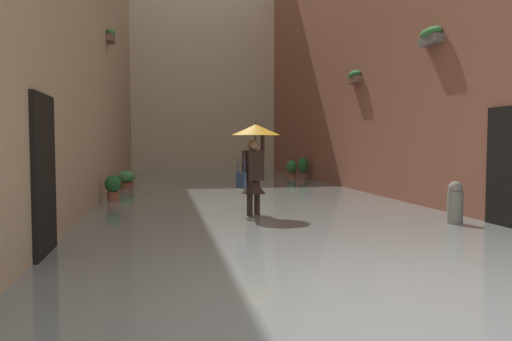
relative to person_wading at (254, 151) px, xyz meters
name	(u,v)px	position (x,y,z in m)	size (l,w,h in m)	color
ground_plane	(233,193)	(-0.35, -5.38, -1.40)	(60.00, 60.00, 0.00)	gray
flood_water	(233,191)	(-0.35, -5.38, -1.34)	(8.22, 26.75, 0.11)	slate
building_facade_left	(374,24)	(-4.96, -5.38, 4.00)	(2.04, 24.75, 10.81)	#935642
building_facade_far	(202,41)	(-0.35, -16.65, 5.56)	(11.02, 1.80, 13.91)	beige
person_wading	(254,151)	(0.00, 0.00, 0.00)	(0.99, 0.99, 2.01)	#2D2319
potted_plant_far_right	(127,180)	(2.94, -6.39, -1.03)	(0.54, 0.54, 0.67)	brown
potted_plant_near_right	(113,188)	(3.04, -2.94, -0.96)	(0.40, 0.40, 0.76)	#9E563D
potted_plant_far_left	(292,169)	(-3.56, -10.29, -0.94)	(0.46, 0.46, 0.82)	#9E563D
potted_plant_mid_left	(303,168)	(-3.75, -9.25, -0.86)	(0.41, 0.41, 0.96)	brown
mooring_bollard	(455,205)	(-3.37, 1.69, -0.96)	(0.28, 0.28, 0.87)	gray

